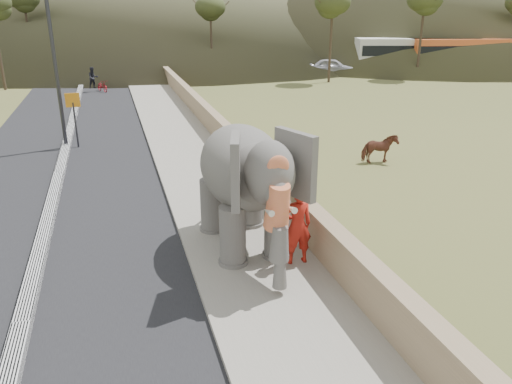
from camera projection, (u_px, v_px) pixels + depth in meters
ground at (275, 302)px, 10.58m from camera, size 160.00×160.00×0.00m
road at (60, 177)px, 18.25m from camera, size 7.00×120.00×0.03m
median at (59, 174)px, 18.22m from camera, size 0.35×120.00×0.22m
walkway at (195, 164)px, 19.54m from camera, size 3.00×120.00×0.15m
parapet at (236, 149)px, 19.81m from camera, size 0.30×120.00×1.10m
lamppost at (59, 32)px, 20.31m from camera, size 1.76×0.36×8.00m
signboard at (74, 111)px, 21.47m from camera, size 0.60×0.08×2.40m
cow at (379, 149)px, 19.68m from camera, size 1.41×0.70×1.16m
distant_car at (333, 67)px, 45.00m from camera, size 4.55×3.22×1.44m
bus_white at (416, 56)px, 45.89m from camera, size 11.27×5.29×3.10m
bus_orange at (469, 56)px, 45.59m from camera, size 11.27×4.50×3.10m
elephant_and_man at (243, 184)px, 12.34m from camera, size 2.50×4.52×3.21m
motorcyclist at (98, 82)px, 36.01m from camera, size 1.58×1.65×1.78m
trees at (206, 38)px, 35.51m from camera, size 47.21×45.27×7.88m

